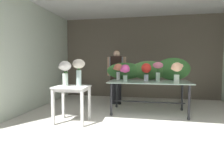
% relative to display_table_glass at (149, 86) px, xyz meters
% --- Properties ---
extents(ground_plane, '(8.46, 8.46, 0.00)m').
position_rel_display_table_glass_xyz_m(ground_plane, '(-0.31, 0.03, -0.67)').
color(ground_plane, silver).
extents(wall_back, '(5.43, 0.12, 2.79)m').
position_rel_display_table_glass_xyz_m(wall_back, '(-0.31, 1.95, 0.72)').
color(wall_back, '#706656').
rests_on(wall_back, ground).
extents(wall_left, '(0.12, 3.96, 2.79)m').
position_rel_display_table_glass_xyz_m(wall_left, '(-3.02, 0.03, 0.72)').
color(wall_left, silver).
rests_on(wall_left, ground).
extents(display_table_glass, '(1.91, 0.97, 0.79)m').
position_rel_display_table_glass_xyz_m(display_table_glass, '(0.00, 0.00, 0.00)').
color(display_table_glass, '#B4D1C2').
rests_on(display_table_glass, ground).
extents(side_table_white, '(0.68, 0.53, 0.76)m').
position_rel_display_table_glass_xyz_m(side_table_white, '(-1.56, -1.00, -0.03)').
color(side_table_white, white).
rests_on(side_table_white, ground).
extents(florist, '(0.56, 0.24, 1.59)m').
position_rel_display_table_glass_xyz_m(florist, '(-0.91, 0.75, 0.30)').
color(florist, '#232328').
rests_on(florist, ground).
extents(foliage_backdrop, '(2.15, 0.26, 0.57)m').
position_rel_display_table_glass_xyz_m(foliage_backdrop, '(-0.03, 0.36, 0.36)').
color(foliage_backdrop, '#387033').
rests_on(foliage_backdrop, display_table_glass).
extents(vase_fuchsia_stock, '(0.24, 0.22, 0.40)m').
position_rel_display_table_glass_xyz_m(vase_fuchsia_stock, '(-0.56, -0.15, 0.37)').
color(vase_fuchsia_stock, silver).
rests_on(vase_fuchsia_stock, display_table_glass).
extents(vase_scarlet_snapdragons, '(0.24, 0.24, 0.43)m').
position_rel_display_table_glass_xyz_m(vase_scarlet_snapdragons, '(-0.06, 0.04, 0.39)').
color(vase_scarlet_snapdragons, silver).
rests_on(vase_scarlet_snapdragons, display_table_glass).
extents(vase_peach_lilies, '(0.26, 0.23, 0.46)m').
position_rel_display_table_glass_xyz_m(vase_peach_lilies, '(0.59, -0.33, 0.40)').
color(vase_peach_lilies, silver).
rests_on(vase_peach_lilies, display_table_glass).
extents(vase_coral_roses, '(0.26, 0.22, 0.42)m').
position_rel_display_table_glass_xyz_m(vase_coral_roses, '(-0.78, 0.19, 0.39)').
color(vase_coral_roses, silver).
rests_on(vase_coral_roses, display_table_glass).
extents(vase_rosy_carnations, '(0.24, 0.24, 0.46)m').
position_rel_display_table_glass_xyz_m(vase_rosy_carnations, '(0.22, 0.03, 0.42)').
color(vase_rosy_carnations, silver).
rests_on(vase_rosy_carnations, display_table_glass).
extents(vase_white_roses_tall, '(0.27, 0.24, 0.51)m').
position_rel_display_table_glass_xyz_m(vase_white_roses_tall, '(-1.69, -1.00, 0.42)').
color(vase_white_roses_tall, silver).
rests_on(vase_white_roses_tall, side_table_white).
extents(vase_cream_lisianthus_tall, '(0.25, 0.25, 0.55)m').
position_rel_display_table_glass_xyz_m(vase_cream_lisianthus_tall, '(-1.42, -0.95, 0.45)').
color(vase_cream_lisianthus_tall, silver).
rests_on(vase_cream_lisianthus_tall, side_table_white).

